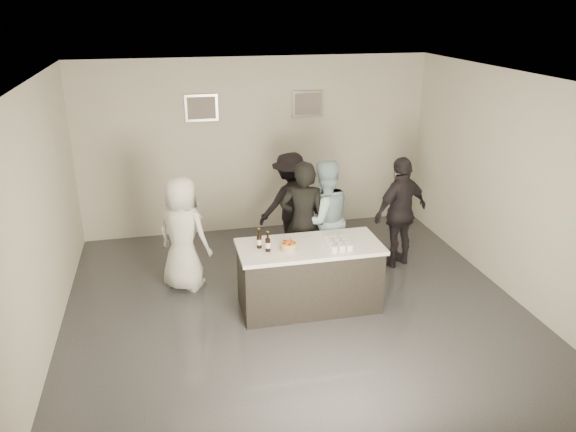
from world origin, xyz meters
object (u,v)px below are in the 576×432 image
(person_guest_left, at_px, (183,234))
(person_guest_right, at_px, (401,212))
(beer_bottle_b, at_px, (268,242))
(person_main_blue, at_px, (323,220))
(beer_bottle_a, at_px, (259,238))
(person_guest_back, at_px, (291,203))
(bar_counter, at_px, (309,276))
(person_main_black, at_px, (303,224))
(cake, at_px, (288,247))

(person_guest_left, distance_m, person_guest_right, 3.26)
(beer_bottle_b, relative_size, person_main_blue, 0.15)
(beer_bottle_a, xyz_separation_m, person_guest_back, (0.82, 1.81, -0.21))
(bar_counter, relative_size, person_guest_right, 1.09)
(person_main_black, xyz_separation_m, person_main_blue, (0.34, 0.14, -0.02))
(person_main_black, bearing_deg, bar_counter, 97.08)
(person_guest_right, bearing_deg, person_main_black, -12.50)
(person_main_black, distance_m, person_guest_right, 1.61)
(bar_counter, height_order, person_guest_back, person_guest_back)
(beer_bottle_b, xyz_separation_m, person_main_blue, (0.99, 0.92, -0.14))
(cake, bearing_deg, person_guest_back, 76.31)
(beer_bottle_b, height_order, person_main_black, person_main_black)
(beer_bottle_a, height_order, person_guest_left, person_guest_left)
(beer_bottle_a, bearing_deg, beer_bottle_b, -54.73)
(person_main_blue, bearing_deg, person_guest_back, -89.29)
(bar_counter, bearing_deg, beer_bottle_b, -172.68)
(person_guest_left, bearing_deg, person_guest_right, -142.01)
(beer_bottle_a, bearing_deg, person_main_blue, 36.57)
(person_main_black, bearing_deg, person_guest_right, -156.55)
(bar_counter, distance_m, person_main_black, 0.86)
(person_guest_right, height_order, person_guest_back, person_guest_right)
(person_guest_left, relative_size, person_guest_right, 0.96)
(beer_bottle_a, bearing_deg, person_guest_back, 65.53)
(beer_bottle_a, relative_size, beer_bottle_b, 1.00)
(beer_bottle_a, xyz_separation_m, person_main_black, (0.74, 0.66, -0.12))
(cake, relative_size, person_main_blue, 0.12)
(person_main_blue, xyz_separation_m, person_guest_back, (-0.25, 1.01, -0.07))
(cake, height_order, beer_bottle_a, beer_bottle_a)
(cake, bearing_deg, beer_bottle_b, 179.91)
(person_main_blue, bearing_deg, beer_bottle_a, 23.15)
(beer_bottle_b, bearing_deg, bar_counter, 7.32)
(person_guest_right, bearing_deg, beer_bottle_b, 3.31)
(beer_bottle_a, xyz_separation_m, person_guest_right, (2.33, 0.92, -0.17))
(cake, height_order, person_guest_right, person_guest_right)
(person_guest_left, bearing_deg, person_main_black, -149.98)
(person_guest_back, bearing_deg, beer_bottle_b, 53.44)
(cake, distance_m, person_guest_right, 2.24)
(cake, xyz_separation_m, person_guest_left, (-1.28, 1.00, -0.12))
(cake, xyz_separation_m, person_guest_right, (1.97, 1.04, -0.08))
(person_main_black, height_order, person_guest_left, person_main_black)
(beer_bottle_a, relative_size, person_guest_back, 0.16)
(bar_counter, relative_size, beer_bottle_a, 7.15)
(beer_bottle_b, relative_size, person_guest_back, 0.16)
(person_guest_back, bearing_deg, person_guest_right, 133.64)
(cake, xyz_separation_m, person_main_blue, (0.73, 0.92, -0.05))
(bar_counter, height_order, beer_bottle_a, beer_bottle_a)
(beer_bottle_a, height_order, beer_bottle_b, same)
(person_main_black, bearing_deg, cake, 78.19)
(cake, distance_m, person_main_blue, 1.18)
(person_guest_right, distance_m, person_guest_back, 1.75)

